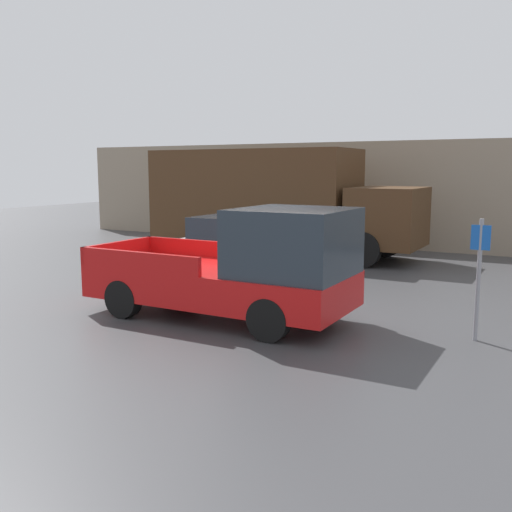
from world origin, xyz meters
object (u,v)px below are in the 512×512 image
at_px(delivery_truck, 271,198).
at_px(pickup_truck, 243,269).
at_px(car, 241,249).
at_px(parking_sign, 479,272).

bearing_deg(delivery_truck, pickup_truck, -65.92).
distance_m(car, parking_sign, 6.54).
relative_size(delivery_truck, parking_sign, 4.47).
bearing_deg(delivery_truck, parking_sign, -43.28).
distance_m(pickup_truck, parking_sign, 4.03).
relative_size(pickup_truck, delivery_truck, 0.56).
xyz_separation_m(pickup_truck, parking_sign, (3.95, 0.77, 0.17)).
height_order(pickup_truck, delivery_truck, delivery_truck).
bearing_deg(pickup_truck, car, 121.00).
bearing_deg(car, pickup_truck, -59.00).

